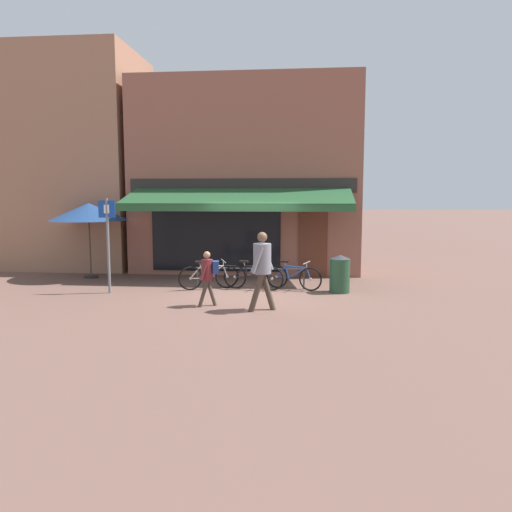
% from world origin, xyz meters
% --- Properties ---
extents(ground_plane, '(160.00, 160.00, 0.00)m').
position_xyz_m(ground_plane, '(0.00, 0.00, 0.00)').
color(ground_plane, brown).
extents(shop_front, '(7.50, 4.82, 6.35)m').
position_xyz_m(shop_front, '(-0.53, 4.55, 3.16)').
color(shop_front, '#8E5647').
rests_on(shop_front, ground_plane).
extents(neighbour_building, '(6.00, 4.00, 7.53)m').
position_xyz_m(neighbour_building, '(-7.48, 5.07, 3.76)').
color(neighbour_building, '#9E7056').
rests_on(neighbour_building, ground_plane).
extents(bike_rack_rail, '(3.05, 0.04, 0.57)m').
position_xyz_m(bike_rack_rail, '(-0.02, 0.98, 0.47)').
color(bike_rack_rail, '#47494F').
rests_on(bike_rack_rail, ground_plane).
extents(bicycle_silver, '(1.58, 0.77, 0.81)m').
position_xyz_m(bicycle_silver, '(-1.13, 0.69, 0.36)').
color(bicycle_silver, black).
rests_on(bicycle_silver, ground_plane).
extents(bicycle_black, '(1.69, 0.53, 0.79)m').
position_xyz_m(bicycle_black, '(0.08, 0.77, 0.36)').
color(bicycle_black, black).
rests_on(bicycle_black, ground_plane).
extents(bicycle_blue, '(1.55, 0.70, 0.79)m').
position_xyz_m(bicycle_blue, '(1.16, 0.88, 0.35)').
color(bicycle_blue, black).
rests_on(bicycle_blue, ground_plane).
extents(pedestrian_adult, '(0.61, 0.66, 1.77)m').
position_xyz_m(pedestrian_adult, '(0.54, -1.69, 1.07)').
color(pedestrian_adult, '#47382D').
rests_on(pedestrian_adult, ground_plane).
extents(pedestrian_child, '(0.50, 0.47, 1.29)m').
position_xyz_m(pedestrian_child, '(-0.73, -1.37, 0.80)').
color(pedestrian_child, '#47382D').
rests_on(pedestrian_child, ground_plane).
extents(litter_bin, '(0.54, 0.54, 1.00)m').
position_xyz_m(litter_bin, '(2.40, 0.60, 0.50)').
color(litter_bin, '#23472D').
rests_on(litter_bin, ground_plane).
extents(parking_sign, '(0.44, 0.07, 2.48)m').
position_xyz_m(parking_sign, '(-3.63, -0.07, 1.52)').
color(parking_sign, slate).
rests_on(parking_sign, ground_plane).
extents(cafe_parasol, '(2.38, 2.38, 2.32)m').
position_xyz_m(cafe_parasol, '(-5.17, 2.25, 2.05)').
color(cafe_parasol, '#4C3D2D').
rests_on(cafe_parasol, ground_plane).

